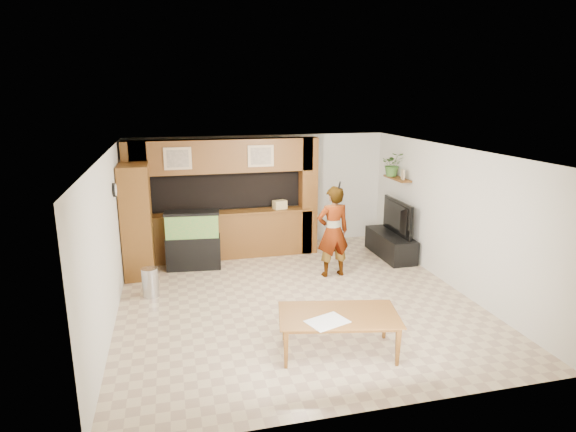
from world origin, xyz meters
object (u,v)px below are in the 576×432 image
object	(u,v)px
television	(392,217)
aquarium	(193,241)
pantry_cabinet	(137,221)
person	(333,232)
dining_table	(338,334)

from	to	relation	value
television	aquarium	bearing A→B (deg)	87.41
aquarium	pantry_cabinet	bearing A→B (deg)	-168.59
pantry_cabinet	television	distance (m)	5.36
aquarium	television	world-z (taller)	television
television	person	distance (m)	1.83
pantry_cabinet	aquarium	distance (m)	1.18
person	television	bearing A→B (deg)	-158.01
dining_table	television	bearing A→B (deg)	66.95
pantry_cabinet	person	distance (m)	3.84
television	dining_table	xyz separation A→B (m)	(-2.53, -3.67, -0.60)
pantry_cabinet	television	size ratio (longest dim) A/B	1.70
television	person	bearing A→B (deg)	117.11
pantry_cabinet	aquarium	bearing A→B (deg)	5.39
pantry_cabinet	person	bearing A→B (deg)	-14.59
television	pantry_cabinet	bearing A→B (deg)	89.14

